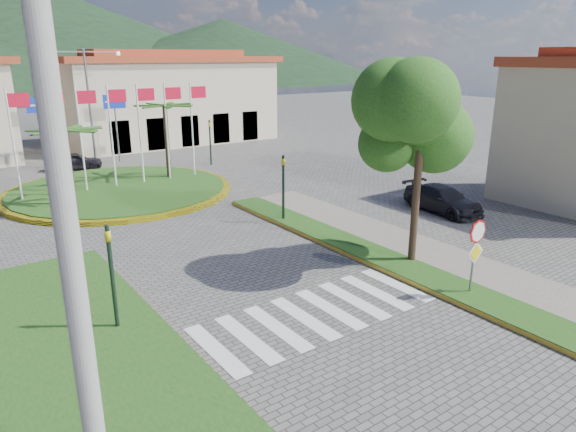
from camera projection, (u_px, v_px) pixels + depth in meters
ground at (416, 378)px, 12.57m from camera, size 160.00×160.00×0.00m
sidewalk_right at (489, 285)px, 17.45m from camera, size 4.00×28.00×0.15m
verge_right at (467, 294)px, 16.77m from camera, size 1.60×28.00×0.18m
median_left at (75, 351)px, 13.56m from camera, size 5.00×14.00×0.18m
crosswalk at (314, 314)px, 15.67m from camera, size 8.00×3.00×0.01m
roundabout_island at (120, 189)px, 29.55m from camera, size 12.70×12.70×6.00m
stop_sign at (476, 245)px, 16.29m from camera, size 0.80×0.11×2.65m
deciduous_tree at (422, 126)px, 17.96m from camera, size 3.60×3.60×6.80m
utility_pole at (75, 288)px, 7.04m from camera, size 0.32×0.32×9.00m
traffic_light_left at (111, 269)px, 14.12m from camera, size 0.15×0.18×3.20m
traffic_light_right at (283, 182)px, 23.79m from camera, size 0.15×0.18×3.20m
traffic_light_far at (210, 138)px, 36.58m from camera, size 0.18×0.15×3.20m
direction_sign_west at (41, 118)px, 34.37m from camera, size 1.60×0.14×5.20m
direction_sign_east at (115, 114)px, 37.16m from camera, size 1.60×0.14×5.20m
street_lamp_centre at (89, 102)px, 35.01m from camera, size 4.80×0.16×8.00m
building_right at (167, 98)px, 46.40m from camera, size 19.08×9.54×8.05m
hill_far_mid at (2, 27)px, 140.31m from camera, size 180.00×180.00×30.00m
hill_far_east at (225, 51)px, 153.45m from camera, size 120.00×120.00×18.00m
car_dark_a at (75, 161)px, 35.39m from camera, size 3.73×2.19×1.19m
car_dark_b at (175, 138)px, 45.29m from camera, size 3.50×1.58×1.11m
car_side_right at (443, 199)px, 25.80m from camera, size 2.16×4.55×1.28m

